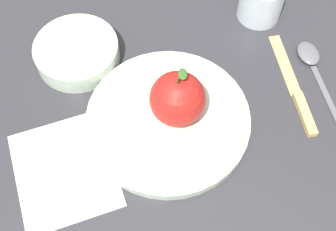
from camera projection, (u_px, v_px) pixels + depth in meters
ground_plane at (196, 114)px, 0.65m from camera, size 2.40×2.40×0.00m
dinner_plate at (168, 119)px, 0.63m from camera, size 0.24×0.24×0.02m
apple at (178, 99)px, 0.60m from camera, size 0.08×0.08×0.09m
side_bowl at (77, 51)px, 0.68m from camera, size 0.13×0.13×0.03m
knife at (296, 92)px, 0.66m from camera, size 0.15×0.15×0.01m
spoon at (312, 62)px, 0.69m from camera, size 0.13×0.13×0.01m
linen_napkin at (65, 170)px, 0.60m from camera, size 0.20×0.21×0.00m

